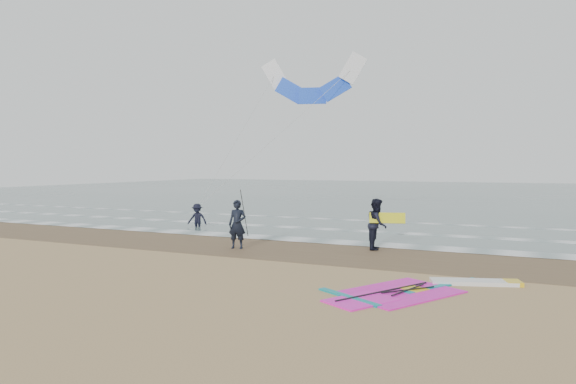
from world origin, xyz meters
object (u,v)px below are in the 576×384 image
at_px(windsurf_rig, 422,290).
at_px(person_walking, 377,224).
at_px(person_wading, 197,212).
at_px(surf_kite, 312,84).
at_px(person_standing, 237,224).

xyz_separation_m(windsurf_rig, person_walking, (-2.62, 5.75, 0.92)).
relative_size(windsurf_rig, person_wading, 3.05).
xyz_separation_m(windsurf_rig, surf_kite, (-8.28, 13.44, 7.58)).
height_order(person_standing, person_wading, person_standing).
distance_m(person_standing, person_wading, 7.14).
height_order(windsurf_rig, person_standing, person_standing).
distance_m(person_standing, surf_kite, 11.77).
relative_size(windsurf_rig, person_standing, 2.57).
distance_m(person_walking, surf_kite, 11.64).
xyz_separation_m(person_standing, person_walking, (4.86, 1.96, 0.03)).
bearing_deg(windsurf_rig, surf_kite, 121.63).
bearing_deg(person_wading, surf_kite, 34.52).
distance_m(windsurf_rig, person_walking, 6.38).
bearing_deg(surf_kite, person_walking, -53.66).
bearing_deg(person_wading, person_walking, -29.26).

